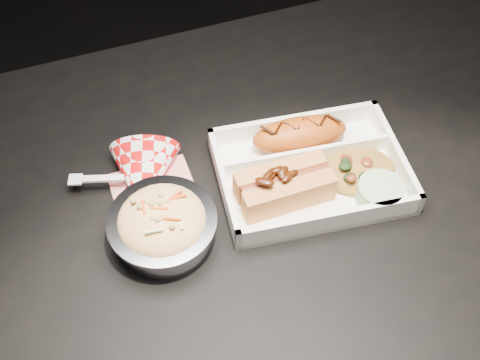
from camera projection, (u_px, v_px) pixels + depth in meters
name	position (u px, v px, depth m)	size (l,w,h in m)	color
dining_table	(266.00, 249.00, 0.87)	(1.20, 0.80, 0.75)	black
food_tray	(310.00, 173.00, 0.82)	(0.27, 0.21, 0.04)	white
fried_pastry	(300.00, 134.00, 0.84)	(0.14, 0.05, 0.05)	#B54D12
hotdog	(285.00, 184.00, 0.78)	(0.12, 0.06, 0.06)	#CA8245
fried_rice_mound	(359.00, 165.00, 0.82)	(0.10, 0.09, 0.03)	#A4752F
cupcake_liner	(379.00, 193.00, 0.79)	(0.06, 0.06, 0.03)	#A6C091
foil_coleslaw_cup	(163.00, 224.00, 0.75)	(0.14, 0.14, 0.07)	silver
napkin_fork	(143.00, 179.00, 0.81)	(0.16, 0.13, 0.10)	red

